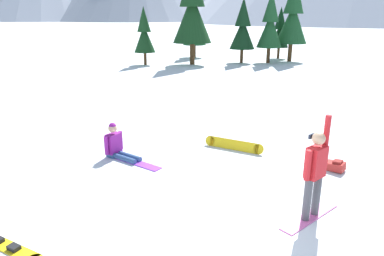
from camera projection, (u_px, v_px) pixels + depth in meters
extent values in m
plane|color=white|center=(228.00, 232.00, 6.43)|extent=(800.00, 800.00, 0.00)
cube|color=pink|center=(310.00, 217.00, 6.88)|extent=(1.43, 1.17, 0.02)
cylinder|color=#4C4C51|center=(307.00, 200.00, 6.65)|extent=(0.15, 0.15, 0.84)
cylinder|color=#4C4C51|center=(317.00, 194.00, 6.85)|extent=(0.15, 0.15, 0.84)
cube|color=red|center=(316.00, 162.00, 6.53)|extent=(0.46, 0.43, 0.60)
cylinder|color=red|center=(308.00, 165.00, 6.36)|extent=(0.11, 0.11, 0.58)
cylinder|color=red|center=(327.00, 131.00, 6.52)|extent=(0.11, 0.11, 0.60)
sphere|color=tan|center=(319.00, 139.00, 6.39)|extent=(0.24, 0.24, 0.24)
cube|color=black|center=(312.00, 136.00, 6.48)|extent=(0.16, 0.13, 0.08)
cube|color=#335184|center=(114.00, 154.00, 9.86)|extent=(0.45, 0.46, 0.10)
cylinder|color=#335184|center=(130.00, 156.00, 9.65)|extent=(0.71, 0.62, 0.14)
cylinder|color=#335184|center=(124.00, 159.00, 9.49)|extent=(0.71, 0.62, 0.14)
cube|color=#993FD8|center=(138.00, 163.00, 9.37)|extent=(1.30, 1.14, 0.02)
cube|color=#8C1E8C|center=(114.00, 143.00, 9.76)|extent=(0.44, 0.46, 0.55)
cylinder|color=#8C1E8C|center=(121.00, 140.00, 9.95)|extent=(0.11, 0.11, 0.52)
cylinder|color=#8C1E8C|center=(106.00, 145.00, 9.55)|extent=(0.11, 0.11, 0.52)
sphere|color=tan|center=(113.00, 128.00, 9.63)|extent=(0.24, 0.24, 0.24)
sphere|color=#8C1E8C|center=(112.00, 126.00, 9.61)|extent=(0.20, 0.20, 0.20)
cube|color=yellow|center=(6.00, 246.00, 6.02)|extent=(1.36, 0.99, 0.02)
cube|color=black|center=(14.00, 247.00, 5.90)|extent=(0.24, 0.23, 0.07)
cube|color=yellow|center=(234.00, 145.00, 10.29)|extent=(1.34, 0.87, 0.29)
cylinder|color=yellow|center=(259.00, 149.00, 9.96)|extent=(0.31, 0.25, 0.29)
cylinder|color=yellow|center=(210.00, 141.00, 10.63)|extent=(0.31, 0.25, 0.29)
cube|color=black|center=(241.00, 145.00, 10.23)|extent=(0.23, 0.20, 0.15)
cube|color=black|center=(227.00, 143.00, 10.43)|extent=(0.23, 0.20, 0.15)
cube|color=red|center=(335.00, 166.00, 8.91)|extent=(0.55, 0.55, 0.24)
cube|color=maroon|center=(338.00, 162.00, 8.84)|extent=(0.30, 0.30, 0.08)
cylinder|color=black|center=(325.00, 164.00, 9.06)|extent=(0.10, 0.11, 0.02)
cylinder|color=#472D19|center=(194.00, 51.00, 32.26)|extent=(0.25, 0.25, 1.12)
cone|color=#194723|center=(194.00, 31.00, 31.73)|extent=(2.08, 2.08, 2.38)
cone|color=#194723|center=(194.00, 12.00, 31.22)|extent=(1.35, 1.35, 2.18)
cylinder|color=#472D19|center=(278.00, 53.00, 31.46)|extent=(0.22, 0.22, 0.97)
cone|color=black|center=(280.00, 35.00, 30.99)|extent=(1.62, 1.62, 2.07)
cone|color=black|center=(281.00, 18.00, 30.55)|extent=(1.05, 1.05, 1.90)
cylinder|color=#472D19|center=(192.00, 54.00, 27.58)|extent=(0.38, 0.38, 1.67)
cone|color=#143819|center=(192.00, 19.00, 26.78)|extent=(2.95, 2.95, 3.55)
cylinder|color=#472D19|center=(290.00, 52.00, 29.42)|extent=(0.34, 0.34, 1.48)
cone|color=#194723|center=(292.00, 23.00, 28.72)|extent=(2.49, 2.49, 3.14)
cylinder|color=#472D19|center=(145.00, 59.00, 27.52)|extent=(0.22, 0.22, 0.96)
cone|color=#143819|center=(144.00, 39.00, 27.06)|extent=(1.62, 1.62, 2.05)
cone|color=#143819|center=(144.00, 19.00, 26.62)|extent=(1.05, 1.05, 1.88)
cylinder|color=#472D19|center=(242.00, 56.00, 28.64)|extent=(0.25, 0.25, 1.11)
cone|color=black|center=(243.00, 34.00, 28.11)|extent=(1.99, 1.99, 2.36)
cone|color=black|center=(243.00, 12.00, 27.61)|extent=(1.30, 1.30, 2.16)
cylinder|color=#472D19|center=(268.00, 55.00, 28.56)|extent=(0.28, 0.28, 1.23)
cone|color=#194723|center=(270.00, 30.00, 27.97)|extent=(2.00, 2.00, 2.63)
cone|color=#194723|center=(271.00, 6.00, 27.41)|extent=(1.30, 1.30, 2.41)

